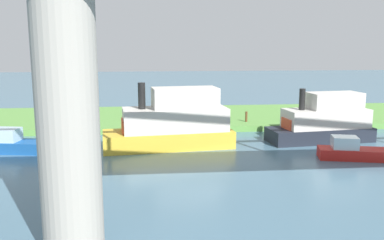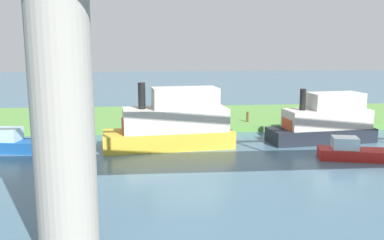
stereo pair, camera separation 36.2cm
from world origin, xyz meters
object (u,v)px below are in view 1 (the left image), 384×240
object	(u,v)px
riverboat_paddlewheel	(173,123)
bridge_pylon	(68,115)
motorboat_white	(351,151)
houseboat_blue	(324,122)
person_on_bank	(183,116)
motorboat_red	(14,144)
mooring_post	(246,117)

from	to	relation	value
riverboat_paddlewheel	bridge_pylon	bearing A→B (deg)	73.90
motorboat_white	houseboat_blue	bearing A→B (deg)	-92.50
houseboat_blue	bridge_pylon	bearing A→B (deg)	44.71
bridge_pylon	person_on_bank	world-z (taller)	bridge_pylon
riverboat_paddlewheel	motorboat_red	size ratio (longest dim) A/B	1.84
mooring_post	motorboat_red	distance (m)	18.83
riverboat_paddlewheel	motorboat_red	world-z (taller)	riverboat_paddlewheel
person_on_bank	motorboat_white	distance (m)	14.03
person_on_bank	mooring_post	xyz separation A→B (m)	(-5.62, -0.81, -0.26)
houseboat_blue	motorboat_red	bearing A→B (deg)	2.76
motorboat_white	mooring_post	bearing A→B (deg)	-67.86
riverboat_paddlewheel	houseboat_blue	world-z (taller)	riverboat_paddlewheel
bridge_pylon	mooring_post	size ratio (longest dim) A/B	10.90
riverboat_paddlewheel	motorboat_red	xyz separation A→B (m)	(10.78, 0.28, -1.13)
mooring_post	motorboat_red	world-z (taller)	motorboat_red
houseboat_blue	mooring_post	bearing A→B (deg)	-51.56
motorboat_red	motorboat_white	xyz separation A→B (m)	(-21.90, 3.86, -0.06)
person_on_bank	motorboat_white	bearing A→B (deg)	135.28
motorboat_red	mooring_post	bearing A→B (deg)	-158.82
person_on_bank	houseboat_blue	distance (m)	11.31
bridge_pylon	motorboat_white	xyz separation A→B (m)	(-15.34, -10.47, -4.34)
bridge_pylon	person_on_bank	bearing A→B (deg)	-104.83
bridge_pylon	riverboat_paddlewheel	size ratio (longest dim) A/B	1.04
motorboat_red	motorboat_white	size ratio (longest dim) A/B	1.12
bridge_pylon	houseboat_blue	xyz separation A→B (m)	(-15.55, -15.40, -3.37)
houseboat_blue	motorboat_white	size ratio (longest dim) A/B	1.78
bridge_pylon	motorboat_red	world-z (taller)	bridge_pylon
bridge_pylon	houseboat_blue	size ratio (longest dim) A/B	1.20
bridge_pylon	motorboat_red	size ratio (longest dim) A/B	1.92
person_on_bank	mooring_post	bearing A→B (deg)	-171.81
person_on_bank	motorboat_white	xyz separation A→B (m)	(-9.96, 9.86, -0.69)
bridge_pylon	riverboat_paddlewheel	xyz separation A→B (m)	(-4.22, -14.61, -3.14)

